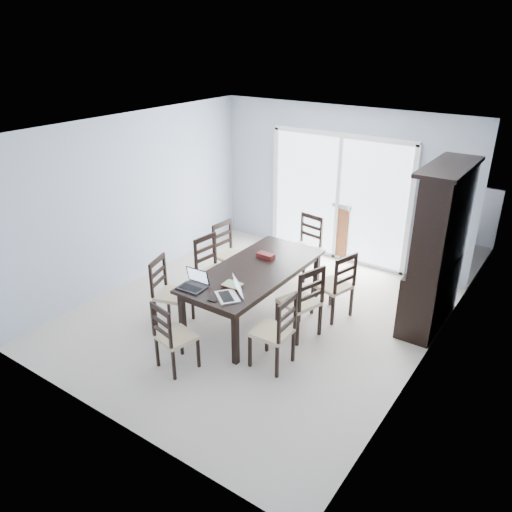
% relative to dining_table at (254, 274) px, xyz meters
% --- Properties ---
extents(floor, '(5.00, 5.00, 0.00)m').
position_rel_dining_table_xyz_m(floor, '(0.00, 0.00, -0.67)').
color(floor, beige).
rests_on(floor, ground).
extents(ceiling, '(5.00, 5.00, 0.00)m').
position_rel_dining_table_xyz_m(ceiling, '(0.00, 0.00, 1.93)').
color(ceiling, white).
rests_on(ceiling, back_wall).
extents(back_wall, '(4.50, 0.02, 2.60)m').
position_rel_dining_table_xyz_m(back_wall, '(0.00, 2.50, 0.63)').
color(back_wall, '#9FACBE').
rests_on(back_wall, floor).
extents(wall_left, '(0.02, 5.00, 2.60)m').
position_rel_dining_table_xyz_m(wall_left, '(-2.25, 0.00, 0.63)').
color(wall_left, '#9FACBE').
rests_on(wall_left, floor).
extents(wall_right, '(0.02, 5.00, 2.60)m').
position_rel_dining_table_xyz_m(wall_right, '(2.25, 0.00, 0.63)').
color(wall_right, '#9FACBE').
rests_on(wall_right, floor).
extents(balcony, '(4.50, 2.00, 0.10)m').
position_rel_dining_table_xyz_m(balcony, '(0.00, 3.50, -0.72)').
color(balcony, gray).
rests_on(balcony, ground).
extents(railing, '(4.50, 0.06, 1.10)m').
position_rel_dining_table_xyz_m(railing, '(0.00, 4.50, -0.12)').
color(railing, '#99999E').
rests_on(railing, balcony).
extents(dining_table, '(1.00, 2.20, 0.75)m').
position_rel_dining_table_xyz_m(dining_table, '(0.00, 0.00, 0.00)').
color(dining_table, black).
rests_on(dining_table, floor).
extents(china_hutch, '(0.50, 1.38, 2.20)m').
position_rel_dining_table_xyz_m(china_hutch, '(2.02, 1.25, 0.40)').
color(china_hutch, black).
rests_on(china_hutch, floor).
extents(sliding_door, '(2.52, 0.05, 2.18)m').
position_rel_dining_table_xyz_m(sliding_door, '(0.00, 2.48, 0.41)').
color(sliding_door, silver).
rests_on(sliding_door, floor).
extents(chair_left_near, '(0.53, 0.52, 1.10)m').
position_rel_dining_table_xyz_m(chair_left_near, '(-0.88, -0.79, -0.09)').
color(chair_left_near, black).
rests_on(chair_left_near, floor).
extents(chair_left_mid, '(0.48, 0.47, 1.14)m').
position_rel_dining_table_xyz_m(chair_left_mid, '(-0.80, 0.06, -0.07)').
color(chair_left_mid, black).
rests_on(chair_left_mid, floor).
extents(chair_left_far, '(0.47, 0.46, 1.13)m').
position_rel_dining_table_xyz_m(chair_left_far, '(-0.97, 0.66, -0.08)').
color(chair_left_far, black).
rests_on(chair_left_far, floor).
extents(chair_right_near, '(0.43, 0.42, 1.10)m').
position_rel_dining_table_xyz_m(chair_right_near, '(0.88, -0.76, -0.09)').
color(chair_right_near, black).
rests_on(chair_right_near, floor).
extents(chair_right_mid, '(0.56, 0.55, 1.17)m').
position_rel_dining_table_xyz_m(chair_right_mid, '(0.80, -0.04, -0.06)').
color(chair_right_mid, black).
rests_on(chair_right_mid, floor).
extents(chair_right_far, '(0.53, 0.53, 1.13)m').
position_rel_dining_table_xyz_m(chair_right_far, '(0.94, 0.64, -0.08)').
color(chair_right_far, black).
rests_on(chair_right_far, floor).
extents(chair_end_near, '(0.46, 0.47, 1.02)m').
position_rel_dining_table_xyz_m(chair_end_near, '(-0.12, -1.53, -0.13)').
color(chair_end_near, black).
rests_on(chair_end_near, floor).
extents(chair_end_far, '(0.50, 0.51, 1.15)m').
position_rel_dining_table_xyz_m(chair_end_far, '(-0.10, 1.62, -0.07)').
color(chair_end_far, black).
rests_on(chair_end_far, floor).
extents(laptop_dark, '(0.34, 0.25, 0.23)m').
position_rel_dining_table_xyz_m(laptop_dark, '(-0.32, -0.91, 0.13)').
color(laptop_dark, black).
rests_on(laptop_dark, dining_table).
extents(laptop_silver, '(0.41, 0.39, 0.23)m').
position_rel_dining_table_xyz_m(laptop_silver, '(0.18, -0.83, 0.13)').
color(laptop_silver, silver).
rests_on(laptop_silver, dining_table).
extents(book_stack, '(0.24, 0.19, 0.04)m').
position_rel_dining_table_xyz_m(book_stack, '(0.06, -0.57, 0.10)').
color(book_stack, maroon).
rests_on(book_stack, dining_table).
extents(cell_phone, '(0.11, 0.06, 0.01)m').
position_rel_dining_table_xyz_m(cell_phone, '(0.08, -1.00, 0.08)').
color(cell_phone, black).
rests_on(cell_phone, dining_table).
extents(game_box, '(0.25, 0.12, 0.06)m').
position_rel_dining_table_xyz_m(game_box, '(-0.08, 0.39, 0.11)').
color(game_box, '#511018').
rests_on(game_box, dining_table).
extents(hot_tub, '(2.25, 2.10, 0.99)m').
position_rel_dining_table_xyz_m(hot_tub, '(-0.48, 3.44, -0.18)').
color(hot_tub, brown).
rests_on(hot_tub, balcony).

